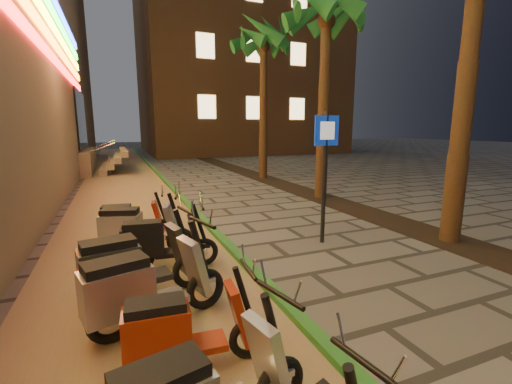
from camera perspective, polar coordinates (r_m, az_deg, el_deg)
name	(u,v)px	position (r m, az deg, el deg)	size (l,w,h in m)	color
ground	(384,327)	(4.71, 20.59, -20.29)	(120.00, 120.00, 0.00)	#474442
parking_strip	(127,195)	(13.11, -20.73, -0.46)	(3.40, 60.00, 0.01)	#8C7251
green_curb	(175,190)	(13.25, -13.39, 0.25)	(0.18, 60.00, 0.10)	#296927
planting_strip	(358,210)	(10.48, 16.61, -2.85)	(1.20, 40.00, 0.02)	black
apartment_block	(234,25)	(38.22, -3.75, 25.97)	(18.00, 16.06, 25.00)	brown
palm_c	(327,20)	(12.29, 11.69, 26.27)	(2.97, 3.02, 6.91)	#472D19
palm_d	(264,47)	(16.63, 1.26, 23.04)	(2.97, 3.02, 7.16)	#472D19
pedestrian_sign	(325,159)	(7.06, 11.48, 5.34)	(0.59, 0.12, 2.70)	black
scooter_4	(181,331)	(3.63, -12.36, -21.63)	(1.47, 0.52, 1.03)	black
scooter_5	(142,288)	(4.32, -18.54, -15.00)	(1.76, 0.90, 1.25)	black
scooter_6	(131,266)	(5.01, -20.08, -11.47)	(1.77, 0.79, 1.24)	black
scooter_7	(158,242)	(6.01, -15.97, -8.07)	(1.60, 0.63, 1.12)	black
scooter_8	(136,229)	(6.75, -19.41, -5.90)	(1.69, 0.88, 1.20)	black
scooter_9	(129,221)	(7.59, -20.43, -4.62)	(1.51, 0.61, 1.06)	black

